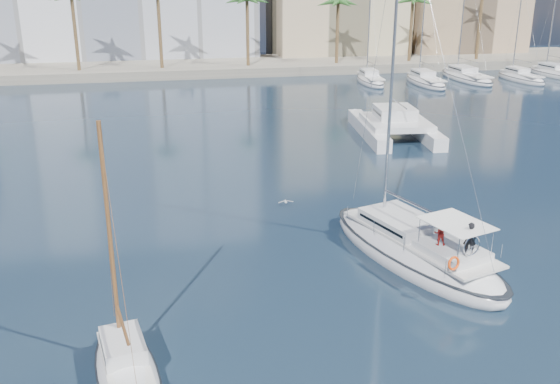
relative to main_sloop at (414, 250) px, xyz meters
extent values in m
plane|color=black|center=(-5.54, 1.55, -0.53)|extent=(160.00, 160.00, 0.00)
cube|color=gray|center=(-5.54, 62.55, 0.07)|extent=(120.00, 14.00, 1.20)
cylinder|color=brown|center=(-5.54, 58.55, 4.72)|extent=(0.44, 0.44, 10.50)
cylinder|color=brown|center=(28.46, 58.55, 4.72)|extent=(0.44, 0.44, 10.50)
ellipsoid|color=silver|center=(0.00, 0.00, -0.17)|extent=(7.12, 12.34, 2.44)
ellipsoid|color=black|center=(0.00, 0.00, 0.17)|extent=(7.19, 12.45, 0.18)
cube|color=silver|center=(0.07, -0.21, 0.75)|extent=(5.21, 9.21, 0.12)
cube|color=silver|center=(-0.34, 1.08, 1.11)|extent=(3.56, 4.42, 0.60)
cube|color=black|center=(-0.34, 1.08, 1.13)|extent=(3.45, 4.00, 0.14)
cylinder|color=#B7BABF|center=(-0.75, 2.37, 8.52)|extent=(0.15, 0.15, 15.41)
cylinder|color=#B7BABF|center=(-0.03, 0.11, 2.31)|extent=(1.54, 4.56, 0.11)
cube|color=silver|center=(0.75, -2.37, 0.99)|extent=(3.01, 3.48, 0.36)
cube|color=white|center=(0.79, -2.47, 2.36)|extent=(3.01, 3.48, 0.04)
torus|color=silver|center=(1.10, -3.44, 1.66)|extent=(0.93, 0.34, 0.96)
torus|color=#EF440C|center=(-0.14, -4.31, 1.36)|extent=(0.66, 0.38, 0.64)
imported|color=black|center=(1.07, -3.25, 1.93)|extent=(0.64, 0.53, 1.51)
imported|color=#AD1F1A|center=(0.25, -2.05, 1.73)|extent=(0.65, 0.57, 1.13)
ellipsoid|color=silver|center=(-13.48, -7.31, -0.31)|extent=(3.22, 6.82, 1.54)
ellipsoid|color=black|center=(-13.48, -7.31, -0.09)|extent=(3.25, 6.89, 0.18)
cube|color=silver|center=(-13.45, -7.44, 0.28)|extent=(2.34, 5.10, 0.12)
cube|color=silver|center=(-13.59, -6.69, 0.64)|extent=(1.75, 2.36, 0.60)
cube|color=black|center=(-13.59, -6.69, 0.66)|extent=(1.73, 2.12, 0.14)
cylinder|color=brown|center=(-13.73, -5.95, 4.39)|extent=(0.15, 0.15, 8.11)
cylinder|color=brown|center=(-13.49, -7.25, 1.84)|extent=(0.59, 2.62, 0.11)
cube|color=silver|center=(5.65, 23.55, 0.02)|extent=(2.34, 11.40, 1.10)
cube|color=silver|center=(10.10, 23.10, 0.02)|extent=(2.34, 11.40, 1.10)
cube|color=silver|center=(7.82, 22.76, 0.77)|extent=(5.67, 6.72, 0.50)
cube|color=silver|center=(7.88, 23.33, 1.47)|extent=(3.44, 3.70, 1.00)
cube|color=black|center=(7.88, 23.33, 1.52)|extent=(3.42, 3.25, 0.18)
cylinder|color=#B7BABF|center=(8.05, 25.02, 8.53)|extent=(0.18, 0.18, 15.12)
ellipsoid|color=silver|center=(-4.69, 8.36, -0.23)|extent=(0.19, 0.36, 0.17)
sphere|color=silver|center=(-4.69, 8.53, -0.21)|extent=(0.09, 0.09, 0.09)
cube|color=gray|center=(-4.94, 8.36, -0.20)|extent=(0.41, 0.15, 0.10)
cube|color=gray|center=(-4.43, 8.36, -0.20)|extent=(0.41, 0.15, 0.10)
camera|label=1|loc=(-11.83, -25.97, 12.95)|focal=40.00mm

